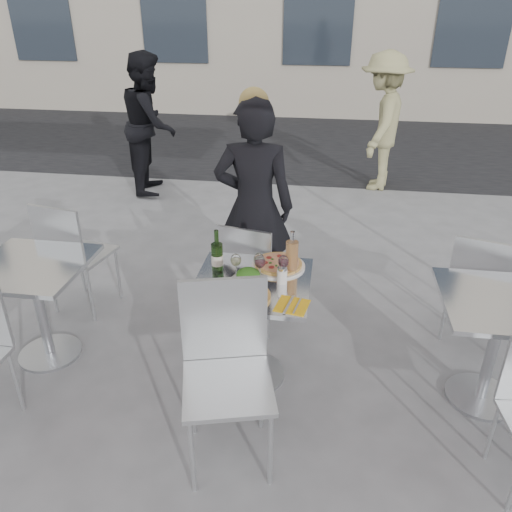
# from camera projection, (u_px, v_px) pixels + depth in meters

# --- Properties ---
(ground) EXTENTS (80.00, 80.00, 0.00)m
(ground) POSITION_uv_depth(u_px,v_px,m) (253.00, 375.00, 3.46)
(ground) COLOR slate
(street_asphalt) EXTENTS (24.00, 5.00, 0.00)m
(street_asphalt) POSITION_uv_depth(u_px,v_px,m) (308.00, 141.00, 9.17)
(street_asphalt) COLOR black
(street_asphalt) RESTS_ON ground
(main_table) EXTENTS (0.72, 0.72, 0.75)m
(main_table) POSITION_uv_depth(u_px,v_px,m) (253.00, 309.00, 3.21)
(main_table) COLOR #B7BABF
(main_table) RESTS_ON ground
(side_table_left) EXTENTS (0.72, 0.72, 0.75)m
(side_table_left) POSITION_uv_depth(u_px,v_px,m) (36.00, 291.00, 3.41)
(side_table_left) COLOR #B7BABF
(side_table_left) RESTS_ON ground
(side_table_right) EXTENTS (0.72, 0.72, 0.75)m
(side_table_right) POSITION_uv_depth(u_px,v_px,m) (498.00, 330.00, 3.01)
(side_table_right) COLOR #B7BABF
(side_table_right) RESTS_ON ground
(chair_far) EXTENTS (0.49, 0.50, 0.90)m
(chair_far) POSITION_uv_depth(u_px,v_px,m) (250.00, 269.00, 3.71)
(chair_far) COLOR silver
(chair_far) RESTS_ON ground
(chair_near) EXTENTS (0.58, 0.59, 1.03)m
(chair_near) POSITION_uv_depth(u_px,v_px,m) (226.00, 359.00, 2.66)
(chair_near) COLOR silver
(chair_near) RESTS_ON ground
(side_chair_lfar) EXTENTS (0.52, 0.53, 0.96)m
(side_chair_lfar) POSITION_uv_depth(u_px,v_px,m) (71.00, 249.00, 3.91)
(side_chair_lfar) COLOR silver
(side_chair_lfar) RESTS_ON ground
(side_chair_rfar) EXTENTS (0.51, 0.52, 0.88)m
(side_chair_rfar) POSITION_uv_depth(u_px,v_px,m) (478.00, 281.00, 3.57)
(side_chair_rfar) COLOR silver
(side_chair_rfar) RESTS_ON ground
(woman_diner) EXTENTS (0.65, 0.44, 1.72)m
(woman_diner) POSITION_uv_depth(u_px,v_px,m) (254.00, 208.00, 3.91)
(woman_diner) COLOR black
(woman_diner) RESTS_ON ground
(pedestrian_a) EXTENTS (0.83, 0.98, 1.77)m
(pedestrian_a) POSITION_uv_depth(u_px,v_px,m) (150.00, 124.00, 6.43)
(pedestrian_a) COLOR black
(pedestrian_a) RESTS_ON ground
(pedestrian_b) EXTENTS (0.89, 1.26, 1.77)m
(pedestrian_b) POSITION_uv_depth(u_px,v_px,m) (382.00, 122.00, 6.52)
(pedestrian_b) COLOR tan
(pedestrian_b) RESTS_ON ground
(pizza_near) EXTENTS (0.33, 0.33, 0.02)m
(pizza_near) POSITION_uv_depth(u_px,v_px,m) (243.00, 296.00, 2.94)
(pizza_near) COLOR #E8B15A
(pizza_near) RESTS_ON main_table
(pizza_far) EXTENTS (0.35, 0.35, 0.03)m
(pizza_far) POSITION_uv_depth(u_px,v_px,m) (278.00, 264.00, 3.28)
(pizza_far) COLOR white
(pizza_far) RESTS_ON main_table
(salad_plate) EXTENTS (0.22, 0.22, 0.09)m
(salad_plate) POSITION_uv_depth(u_px,v_px,m) (248.00, 276.00, 3.10)
(salad_plate) COLOR white
(salad_plate) RESTS_ON main_table
(wine_bottle) EXTENTS (0.07, 0.07, 0.29)m
(wine_bottle) POSITION_uv_depth(u_px,v_px,m) (217.00, 256.00, 3.16)
(wine_bottle) COLOR #294F1D
(wine_bottle) RESTS_ON main_table
(carafe) EXTENTS (0.08, 0.08, 0.29)m
(carafe) POSITION_uv_depth(u_px,v_px,m) (292.00, 256.00, 3.15)
(carafe) COLOR tan
(carafe) RESTS_ON main_table
(sugar_shaker) EXTENTS (0.06, 0.06, 0.11)m
(sugar_shaker) POSITION_uv_depth(u_px,v_px,m) (282.00, 275.00, 3.07)
(sugar_shaker) COLOR white
(sugar_shaker) RESTS_ON main_table
(wineglass_white_a) EXTENTS (0.07, 0.07, 0.16)m
(wineglass_white_a) POSITION_uv_depth(u_px,v_px,m) (236.00, 261.00, 3.12)
(wineglass_white_a) COLOR white
(wineglass_white_a) RESTS_ON main_table
(wineglass_white_b) EXTENTS (0.07, 0.07, 0.16)m
(wineglass_white_b) POSITION_uv_depth(u_px,v_px,m) (259.00, 260.00, 3.13)
(wineglass_white_b) COLOR white
(wineglass_white_b) RESTS_ON main_table
(wineglass_red_a) EXTENTS (0.07, 0.07, 0.16)m
(wineglass_red_a) POSITION_uv_depth(u_px,v_px,m) (260.00, 263.00, 3.10)
(wineglass_red_a) COLOR white
(wineglass_red_a) RESTS_ON main_table
(wineglass_red_b) EXTENTS (0.07, 0.07, 0.16)m
(wineglass_red_b) POSITION_uv_depth(u_px,v_px,m) (283.00, 262.00, 3.10)
(wineglass_red_b) COLOR white
(wineglass_red_b) RESTS_ON main_table
(napkin_left) EXTENTS (0.21, 0.21, 0.01)m
(napkin_left) POSITION_uv_depth(u_px,v_px,m) (205.00, 298.00, 2.93)
(napkin_left) COLOR yellow
(napkin_left) RESTS_ON main_table
(napkin_right) EXTENTS (0.21, 0.21, 0.01)m
(napkin_right) POSITION_uv_depth(u_px,v_px,m) (292.00, 305.00, 2.86)
(napkin_right) COLOR yellow
(napkin_right) RESTS_ON main_table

